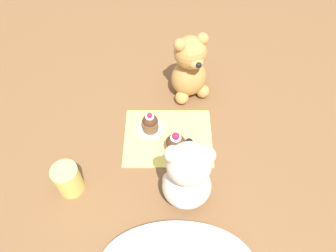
{
  "coord_description": "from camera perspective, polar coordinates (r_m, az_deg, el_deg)",
  "views": [
    {
      "loc": [
        -0.0,
        0.51,
        0.75
      ],
      "look_at": [
        0.0,
        0.0,
        0.06
      ],
      "focal_mm": 35.0,
      "sensor_mm": 36.0,
      "label": 1
    }
  ],
  "objects": [
    {
      "name": "ground_plane",
      "position": [
        0.91,
        0.0,
        -2.07
      ],
      "size": [
        4.0,
        4.0,
        0.0
      ],
      "primitive_type": "plane",
      "color": "brown"
    },
    {
      "name": "knitted_placemat",
      "position": [
        0.91,
        0.0,
        -1.97
      ],
      "size": [
        0.24,
        0.19,
        0.01
      ],
      "primitive_type": "cube",
      "color": "#E0D166",
      "rests_on": "ground_plane"
    },
    {
      "name": "teddy_bear_cream",
      "position": [
        0.73,
        3.4,
        -8.9
      ],
      "size": [
        0.12,
        0.12,
        0.22
      ],
      "rotation": [
        0.0,
        0.0,
        -0.04
      ],
      "color": "beige",
      "rests_on": "ground_plane"
    },
    {
      "name": "teddy_bear_tan",
      "position": [
        0.95,
        3.83,
        9.91
      ],
      "size": [
        0.13,
        0.13,
        0.21
      ],
      "rotation": [
        0.0,
        0.0,
        3.51
      ],
      "color": "#B78447",
      "rests_on": "ground_plane"
    },
    {
      "name": "cupcake_near_cream_bear",
      "position": [
        0.86,
        1.32,
        -3.13
      ],
      "size": [
        0.06,
        0.06,
        0.07
      ],
      "color": "brown",
      "rests_on": "knitted_placemat"
    },
    {
      "name": "saucer_plate",
      "position": [
        0.92,
        -3.05,
        -0.54
      ],
      "size": [
        0.07,
        0.07,
        0.01
      ],
      "primitive_type": "cylinder",
      "color": "silver",
      "rests_on": "knitted_placemat"
    },
    {
      "name": "cupcake_near_tan_bear",
      "position": [
        0.89,
        -3.13,
        0.55
      ],
      "size": [
        0.05,
        0.05,
        0.07
      ],
      "color": "brown",
      "rests_on": "saucer_plate"
    },
    {
      "name": "juice_glass",
      "position": [
        0.83,
        -17.02,
        -8.88
      ],
      "size": [
        0.06,
        0.06,
        0.09
      ],
      "primitive_type": "cylinder",
      "color": "#EADB66",
      "rests_on": "ground_plane"
    }
  ]
}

